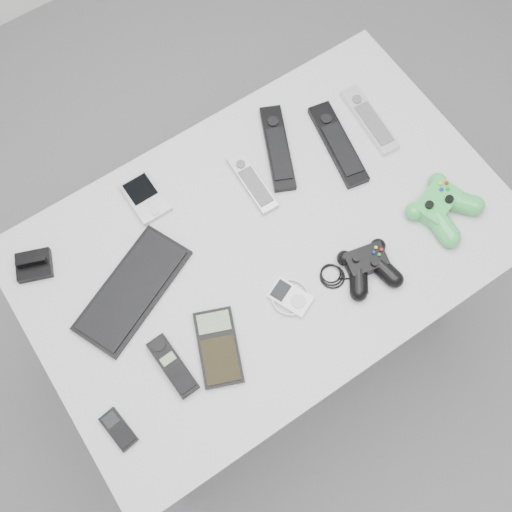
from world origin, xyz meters
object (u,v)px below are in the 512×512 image
remote_silver_a (252,182)px  mp3_player (290,297)px  calculator (218,347)px  controller_black (368,266)px  remote_silver_b (369,120)px  controller_green (442,206)px  pda_keyboard (133,290)px  cordless_handset (173,366)px  pda (146,198)px  remote_black_a (278,148)px  desk (266,252)px  mobile_phone (118,429)px  remote_black_b (338,144)px

remote_silver_a → mp3_player: bearing=-104.6°
remote_silver_a → mp3_player: remote_silver_a is taller
calculator → controller_black: controller_black is taller
remote_silver_b → controller_green: size_ratio=1.27×
pda_keyboard → remote_silver_a: bearing=-12.2°
remote_silver_a → calculator: remote_silver_a is taller
cordless_handset → calculator: bearing=-13.4°
pda → mp3_player: (0.15, -0.40, -0.00)m
mp3_player → controller_black: size_ratio=0.43×
pda → remote_black_a: (0.34, -0.06, 0.00)m
pda_keyboard → controller_black: bearing=-51.8°
controller_green → pda_keyboard: bearing=144.6°
pda → pda_keyboard: bearing=-127.7°
desk → controller_green: (0.39, -0.16, 0.09)m
remote_silver_a → controller_green: bearing=-40.5°
pda → remote_silver_b: size_ratio=0.58×
pda_keyboard → remote_silver_b: bearing=-19.1°
remote_silver_b → mp3_player: remote_silver_b is taller
desk → controller_green: controller_green is taller
calculator → remote_black_a: bearing=63.4°
pda → cordless_handset: (-0.15, -0.38, 0.00)m
pda_keyboard → calculator: (0.09, -0.22, -0.00)m
cordless_handset → controller_green: 0.73m
remote_silver_a → cordless_handset: 0.48m
remote_black_a → controller_green: size_ratio=1.43×
remote_black_a → mobile_phone: remote_black_a is taller
pda_keyboard → desk: bearing=-36.0°
cordless_handset → pda_keyboard: bearing=83.6°
remote_silver_b → mobile_phone: (-0.90, -0.31, -0.00)m
pda_keyboard → controller_black: 0.54m
pda → desk: bearing=-54.9°
remote_black_b → remote_black_a: bearing=161.8°
mobile_phone → calculator: bearing=-0.9°
mobile_phone → controller_green: size_ratio=0.54×
mobile_phone → mp3_player: mp3_player is taller
pda → remote_black_a: remote_black_a is taller
pda_keyboard → calculator: pda_keyboard is taller
remote_silver_b → cordless_handset: cordless_handset is taller
pda_keyboard → remote_black_a: size_ratio=1.26×
pda_keyboard → cordless_handset: 0.20m
desk → controller_green: 0.43m
remote_black_a → calculator: remote_black_a is taller
mobile_phone → remote_black_b: bearing=13.1°
pda_keyboard → mobile_phone: 0.31m
remote_black_a → mobile_phone: 0.76m
remote_silver_a → calculator: size_ratio=1.03×
remote_silver_a → mobile_phone: remote_silver_a is taller
pda_keyboard → remote_black_b: bearing=-19.5°
remote_black_a → desk: bearing=-105.3°
calculator → mobile_phone: bearing=-151.1°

